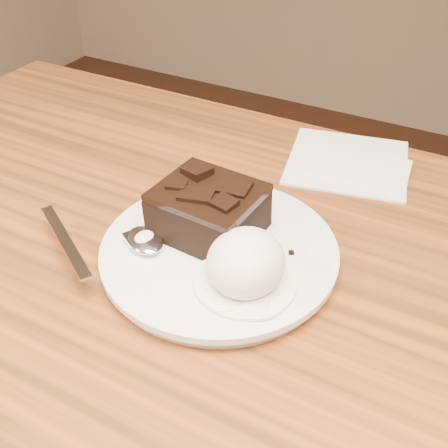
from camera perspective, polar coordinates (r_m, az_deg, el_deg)
The scene contains 9 objects.
plate at distance 0.52m, azimuth -0.53°, elevation -3.24°, with size 0.23×0.23×0.02m, color white.
brownie at distance 0.52m, azimuth -1.68°, elevation 1.14°, with size 0.10×0.08×0.05m, color black.
ice_cream_scoop at distance 0.46m, azimuth 2.39°, elevation -4.21°, with size 0.07×0.07×0.06m, color white.
melt_puddle at distance 0.48m, azimuth 2.32°, elevation -6.31°, with size 0.09×0.09×0.00m, color white.
spoon at distance 0.52m, azimuth -8.62°, elevation -1.90°, with size 0.03×0.19×0.01m, color silver, non-canonical shape.
napkin at distance 0.69m, azimuth 13.30°, elevation 6.67°, with size 0.15×0.15×0.01m, color white.
crumb_a at distance 0.54m, azimuth -6.71°, elevation -0.39°, with size 0.01×0.01×0.00m, color black.
crumb_b at distance 0.51m, azimuth 7.33°, elevation -3.12°, with size 0.01×0.01×0.00m, color black.
crumb_c at distance 0.47m, azimuth 4.56°, elevation -6.60°, with size 0.01×0.00×0.00m, color black.
Camera 1 is at (0.15, -0.26, 1.10)m, focal length 42.03 mm.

